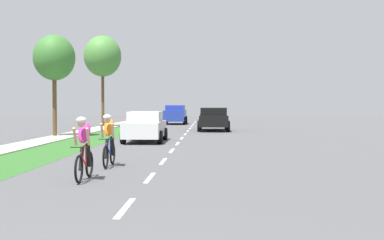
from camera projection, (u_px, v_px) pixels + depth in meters
ground_plane at (177, 144)px, 23.73m from camera, size 120.00×120.00×0.00m
grass_verge at (76, 144)px, 23.90m from camera, size 2.54×70.00×0.01m
sidewalk_concrete at (33, 143)px, 23.97m from camera, size 1.62×70.00×0.10m
lane_markings_center at (182, 138)px, 27.73m from camera, size 0.12×54.07×0.01m
cyclist_lead at (84, 148)px, 12.36m from camera, size 0.42×1.72×1.58m
cyclist_trailing at (109, 140)px, 15.10m from camera, size 0.42×1.72×1.58m
sedan_white at (145, 126)px, 25.11m from camera, size 1.98×4.30×1.52m
pickup_black at (213, 119)px, 35.64m from camera, size 2.22×5.10×1.64m
suv_blue at (175, 114)px, 47.52m from camera, size 2.15×4.70×1.79m
street_tree_near at (54, 58)px, 28.98m from camera, size 2.40×2.40×5.91m
street_tree_far at (103, 57)px, 41.66m from camera, size 3.10×3.10×7.59m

